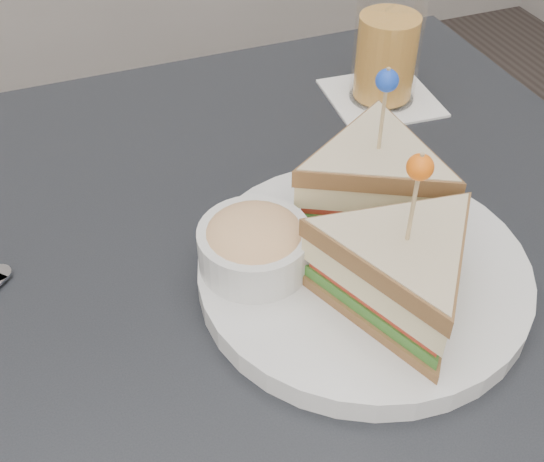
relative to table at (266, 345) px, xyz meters
The scene contains 3 objects.
table is the anchor object (origin of this frame).
plate_meal 0.15m from the table, 11.18° to the right, with size 0.35×0.35×0.16m.
drink_set 0.35m from the table, 45.10° to the left, with size 0.12×0.12×0.15m.
Camera 1 is at (-0.13, -0.36, 1.16)m, focal length 45.00 mm.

